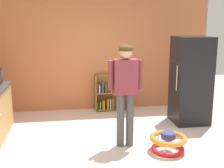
# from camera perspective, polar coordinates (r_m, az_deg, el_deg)

# --- Properties ---
(ground_plane) EXTENTS (12.00, 12.00, 0.00)m
(ground_plane) POSITION_cam_1_polar(r_m,az_deg,el_deg) (5.00, 0.71, -12.39)
(ground_plane) COLOR silver
(ground_plane) RESTS_ON ground
(back_wall) EXTENTS (5.20, 0.06, 2.70)m
(back_wall) POSITION_cam_1_polar(r_m,az_deg,el_deg) (6.89, -2.36, 6.14)
(back_wall) COLOR #C57145
(back_wall) RESTS_ON ground
(refrigerator) EXTENTS (0.73, 0.68, 1.78)m
(refrigerator) POSITION_cam_1_polar(r_m,az_deg,el_deg) (6.19, 15.12, 0.69)
(refrigerator) COLOR black
(refrigerator) RESTS_ON ground
(bookshelf) EXTENTS (0.80, 0.28, 0.85)m
(bookshelf) POSITION_cam_1_polar(r_m,az_deg,el_deg) (6.91, -0.40, -2.17)
(bookshelf) COLOR olive
(bookshelf) RESTS_ON ground
(standing_person) EXTENTS (0.57, 0.22, 1.71)m
(standing_person) POSITION_cam_1_polar(r_m,az_deg,el_deg) (4.78, 2.64, -0.39)
(standing_person) COLOR #4F4D51
(standing_person) RESTS_ON ground
(baby_walker) EXTENTS (0.60, 0.60, 0.32)m
(baby_walker) POSITION_cam_1_polar(r_m,az_deg,el_deg) (4.93, 10.89, -11.03)
(baby_walker) COLOR red
(baby_walker) RESTS_ON ground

